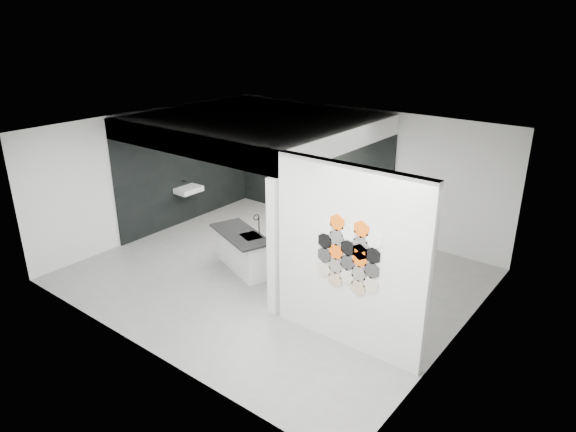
{
  "coord_description": "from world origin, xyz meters",
  "views": [
    {
      "loc": [
        5.6,
        -6.74,
        4.65
      ],
      "look_at": [
        0.1,
        0.3,
        1.15
      ],
      "focal_mm": 32.0,
      "sensor_mm": 36.0,
      "label": 1
    }
  ],
  "objects_px": {
    "partition_panel": "(349,259)",
    "kettle": "(337,168)",
    "wall_basin": "(189,190)",
    "glass_bowl": "(361,174)",
    "stockpot": "(275,155)",
    "glass_vase": "(361,173)",
    "kitchen_island": "(244,251)",
    "bottle_dark": "(310,162)",
    "utensil_cup": "(294,161)"
  },
  "relations": [
    {
      "from": "kettle",
      "to": "utensil_cup",
      "type": "height_order",
      "value": "kettle"
    },
    {
      "from": "stockpot",
      "to": "wall_basin",
      "type": "bearing_deg",
      "value": -113.86
    },
    {
      "from": "kitchen_island",
      "to": "kettle",
      "type": "relative_size",
      "value": 8.24
    },
    {
      "from": "partition_panel",
      "to": "bottle_dark",
      "type": "bearing_deg",
      "value": 131.95
    },
    {
      "from": "glass_bowl",
      "to": "utensil_cup",
      "type": "xyz_separation_m",
      "value": [
        -1.86,
        0.0,
        -0.01
      ]
    },
    {
      "from": "glass_bowl",
      "to": "glass_vase",
      "type": "xyz_separation_m",
      "value": [
        0.0,
        0.0,
        0.02
      ]
    },
    {
      "from": "glass_bowl",
      "to": "glass_vase",
      "type": "height_order",
      "value": "glass_vase"
    },
    {
      "from": "wall_basin",
      "to": "stockpot",
      "type": "height_order",
      "value": "stockpot"
    },
    {
      "from": "wall_basin",
      "to": "glass_bowl",
      "type": "relative_size",
      "value": 3.79
    },
    {
      "from": "glass_vase",
      "to": "utensil_cup",
      "type": "xyz_separation_m",
      "value": [
        -1.86,
        0.0,
        -0.03
      ]
    },
    {
      "from": "kitchen_island",
      "to": "stockpot",
      "type": "relative_size",
      "value": 8.29
    },
    {
      "from": "partition_panel",
      "to": "kettle",
      "type": "relative_size",
      "value": 14.25
    },
    {
      "from": "partition_panel",
      "to": "utensil_cup",
      "type": "xyz_separation_m",
      "value": [
        -3.93,
        3.87,
        -0.03
      ]
    },
    {
      "from": "kitchen_island",
      "to": "utensil_cup",
      "type": "xyz_separation_m",
      "value": [
        -1.09,
        3.04,
        0.97
      ]
    },
    {
      "from": "kitchen_island",
      "to": "bottle_dark",
      "type": "relative_size",
      "value": 10.35
    },
    {
      "from": "bottle_dark",
      "to": "kettle",
      "type": "bearing_deg",
      "value": 0.0
    },
    {
      "from": "partition_panel",
      "to": "utensil_cup",
      "type": "height_order",
      "value": "partition_panel"
    },
    {
      "from": "kitchen_island",
      "to": "kettle",
      "type": "bearing_deg",
      "value": 108.18
    },
    {
      "from": "kettle",
      "to": "stockpot",
      "type": "bearing_deg",
      "value": -158.64
    },
    {
      "from": "stockpot",
      "to": "kitchen_island",
      "type": "bearing_deg",
      "value": -60.54
    },
    {
      "from": "partition_panel",
      "to": "kitchen_island",
      "type": "xyz_separation_m",
      "value": [
        -2.84,
        0.83,
        -1.0
      ]
    },
    {
      "from": "kitchen_island",
      "to": "stockpot",
      "type": "height_order",
      "value": "stockpot"
    },
    {
      "from": "partition_panel",
      "to": "kettle",
      "type": "height_order",
      "value": "partition_panel"
    },
    {
      "from": "wall_basin",
      "to": "bottle_dark",
      "type": "bearing_deg",
      "value": 46.05
    },
    {
      "from": "kettle",
      "to": "bottle_dark",
      "type": "height_order",
      "value": "kettle"
    },
    {
      "from": "glass_vase",
      "to": "partition_panel",
      "type": "bearing_deg",
      "value": -61.77
    },
    {
      "from": "wall_basin",
      "to": "glass_vase",
      "type": "relative_size",
      "value": 3.98
    },
    {
      "from": "kitchen_island",
      "to": "glass_bowl",
      "type": "bearing_deg",
      "value": 96.56
    },
    {
      "from": "wall_basin",
      "to": "bottle_dark",
      "type": "distance_m",
      "value": 2.92
    },
    {
      "from": "glass_bowl",
      "to": "utensil_cup",
      "type": "height_order",
      "value": "glass_bowl"
    },
    {
      "from": "kitchen_island",
      "to": "bottle_dark",
      "type": "xyz_separation_m",
      "value": [
        -0.64,
        3.04,
        0.99
      ]
    },
    {
      "from": "utensil_cup",
      "to": "kitchen_island",
      "type": "bearing_deg",
      "value": -70.19
    },
    {
      "from": "partition_panel",
      "to": "kitchen_island",
      "type": "height_order",
      "value": "partition_panel"
    },
    {
      "from": "glass_vase",
      "to": "utensil_cup",
      "type": "height_order",
      "value": "glass_vase"
    },
    {
      "from": "glass_bowl",
      "to": "wall_basin",
      "type": "bearing_deg",
      "value": -148.65
    },
    {
      "from": "kettle",
      "to": "glass_vase",
      "type": "distance_m",
      "value": 0.63
    },
    {
      "from": "wall_basin",
      "to": "kettle",
      "type": "bearing_deg",
      "value": 36.81
    },
    {
      "from": "stockpot",
      "to": "glass_vase",
      "type": "xyz_separation_m",
      "value": [
        2.48,
        0.0,
        -0.0
      ]
    },
    {
      "from": "glass_vase",
      "to": "wall_basin",
      "type": "bearing_deg",
      "value": -148.65
    },
    {
      "from": "kettle",
      "to": "glass_bowl",
      "type": "relative_size",
      "value": 1.24
    },
    {
      "from": "kettle",
      "to": "utensil_cup",
      "type": "relative_size",
      "value": 2.0
    },
    {
      "from": "kitchen_island",
      "to": "stockpot",
      "type": "distance_m",
      "value": 3.63
    },
    {
      "from": "wall_basin",
      "to": "glass_vase",
      "type": "distance_m",
      "value": 4.01
    },
    {
      "from": "glass_bowl",
      "to": "utensil_cup",
      "type": "distance_m",
      "value": 1.86
    },
    {
      "from": "wall_basin",
      "to": "kettle",
      "type": "relative_size",
      "value": 3.05
    },
    {
      "from": "kitchen_island",
      "to": "glass_bowl",
      "type": "xyz_separation_m",
      "value": [
        0.76,
        3.04,
        0.97
      ]
    },
    {
      "from": "partition_panel",
      "to": "stockpot",
      "type": "xyz_separation_m",
      "value": [
        -4.55,
        3.87,
        -0.0
      ]
    },
    {
      "from": "wall_basin",
      "to": "glass_vase",
      "type": "xyz_separation_m",
      "value": [
        3.39,
        2.07,
        0.55
      ]
    },
    {
      "from": "wall_basin",
      "to": "utensil_cup",
      "type": "distance_m",
      "value": 2.62
    },
    {
      "from": "wall_basin",
      "to": "glass_bowl",
      "type": "bearing_deg",
      "value": 31.35
    }
  ]
}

